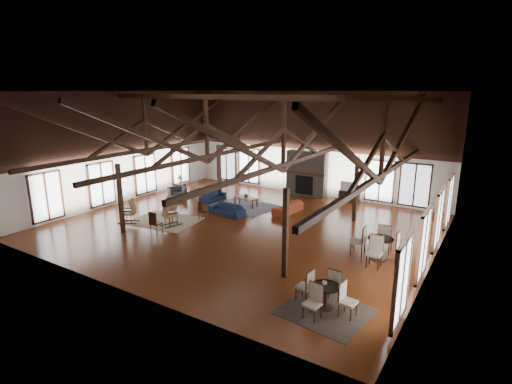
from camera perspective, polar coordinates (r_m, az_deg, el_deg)
The scene contains 31 objects.
floor at distance 18.35m, azimuth -1.78°, elevation -4.90°, with size 16.00×16.00×0.00m, color #562412.
ceiling at distance 17.32m, azimuth -1.94°, elevation 14.19°, with size 16.00×14.00×0.02m, color black.
wall_back at distance 23.65m, azimuth 7.72°, elevation 6.84°, with size 16.00×0.02×6.00m, color white.
wall_front at distance 12.54m, azimuth -20.01°, elevation -0.63°, with size 16.00×0.02×6.00m, color white.
wall_left at distance 22.98m, azimuth -18.74°, elevation 5.99°, with size 0.02×14.00×6.00m, color white.
wall_right at distance 14.77m, azimuth 24.84°, elevation 1.08°, with size 0.02×14.00×6.00m, color white.
roof_truss at distance 17.44m, azimuth -1.89°, elevation 7.70°, with size 15.60×14.07×3.14m.
post_grid at distance 17.90m, azimuth -1.82°, elevation -0.29°, with size 8.16×7.16×3.05m.
fireplace at distance 23.64m, azimuth 7.25°, elevation 2.64°, with size 2.50×0.69×2.60m.
ceiling_fan at distance 16.38m, azimuth -2.38°, elevation 6.21°, with size 1.60×1.60×0.75m.
sofa_navy_front at distance 19.92m, azimuth -4.15°, elevation -2.53°, with size 1.87×0.73×0.55m, color #151E3B.
sofa_navy_left at distance 22.55m, azimuth -6.17°, elevation -0.63°, with size 0.65×1.67×0.49m, color #16203C.
sofa_orange at distance 20.31m, azimuth 4.57°, elevation -2.18°, with size 0.76×1.93×0.56m, color maroon.
coffee_table at distance 21.25m, azimuth -1.45°, elevation -0.90°, with size 1.49×1.09×0.51m.
vase at distance 21.28m, azimuth -1.43°, elevation -0.44°, with size 0.19×0.19×0.20m, color #B2B2B2.
armchair at distance 23.30m, azimuth -11.22°, elevation -0.13°, with size 1.00×0.87×0.65m, color #38383B.
side_table_lamp at distance 24.23m, azimuth -10.76°, elevation 0.78°, with size 0.48×0.48×1.22m.
rocking_chair_a at distance 20.04m, azimuth -11.96°, elevation -2.05°, with size 0.92×0.82×1.06m.
rocking_chair_b at distance 18.63m, azimuth -12.39°, elevation -3.14°, with size 0.74×1.02×1.18m.
rocking_chair_c at distance 19.57m, azimuth -17.48°, elevation -2.68°, with size 1.00×0.83×1.14m.
side_chair_a at distance 19.31m, azimuth -7.76°, elevation -2.38°, with size 0.47×0.47×0.91m.
side_chair_b at distance 17.73m, azimuth -14.31°, elevation -4.06°, with size 0.44×0.44×1.00m.
cafe_table_near at distance 11.84m, azimuth 9.90°, elevation -13.95°, with size 1.90×1.90×0.98m.
cafe_table_far at distance 15.43m, azimuth 17.32°, elevation -7.17°, with size 2.16×2.16×1.13m.
cup_near at distance 11.75m, azimuth 9.77°, elevation -12.69°, with size 0.14×0.14×0.11m, color #B2B2B2.
cup_far at distance 15.40m, azimuth 17.72°, elevation -6.08°, with size 0.11×0.11×0.09m, color #B2B2B2.
tv_console at distance 22.99m, azimuth 13.18°, elevation -0.54°, with size 1.13×0.42×0.56m, color black.
television at distance 22.87m, azimuth 13.21°, elevation 0.82°, with size 0.97×0.13×0.56m, color #B2B2B2.
rug_tan at distance 19.54m, azimuth -12.83°, elevation -4.02°, with size 3.07×2.41×0.01m, color tan.
rug_navy at distance 21.46m, azimuth -1.43°, elevation -2.00°, with size 3.27×2.45×0.01m, color #171842.
rug_dark at distance 11.90m, azimuth 9.96°, elevation -16.45°, with size 2.30×2.09×0.01m, color black.
Camera 1 is at (9.69, -14.35, 6.07)m, focal length 28.00 mm.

